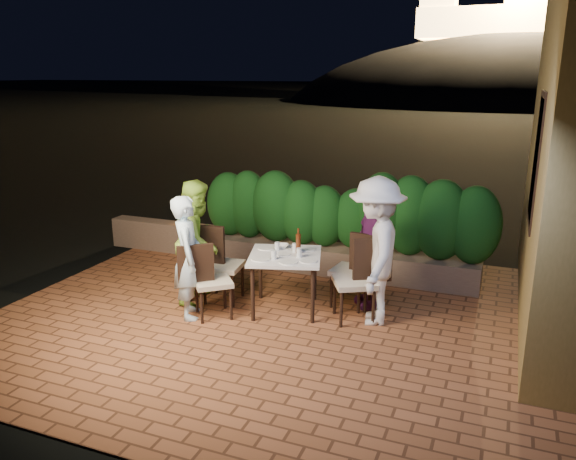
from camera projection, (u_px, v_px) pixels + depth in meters
The scene contains 30 objects.
ground at pixel (265, 333), 6.68m from camera, with size 400.00×400.00×0.00m, color black.
terrace_floor at pixel (281, 321), 7.14m from camera, with size 7.00×6.00×0.15m, color brown.
window_pane at pixel (539, 160), 6.48m from camera, with size 0.08×1.00×1.40m, color black.
window_frame at pixel (538, 160), 6.48m from camera, with size 0.06×1.15×1.55m, color black.
planter at pixel (338, 260), 8.61m from camera, with size 4.20×0.55×0.40m, color brown.
hedge at pixel (339, 213), 8.41m from camera, with size 4.00×0.70×1.10m, color #103C11, non-canonical shape.
parapet at pixel (171, 237), 9.66m from camera, with size 2.20×0.30×0.50m, color brown.
hill at pixel (506, 140), 60.75m from camera, with size 52.00×40.00×22.00m, color black.
dining_table at pixel (285, 283), 7.20m from camera, with size 0.89×0.89×0.75m, color white, non-canonical shape.
plate_nw at pixel (261, 259), 6.92m from camera, with size 0.24×0.24×0.01m, color white.
plate_sw at pixel (266, 248), 7.35m from camera, with size 0.23×0.23×0.01m, color white.
plate_ne at pixel (308, 261), 6.84m from camera, with size 0.21×0.21×0.01m, color white.
plate_se at pixel (307, 249), 7.32m from camera, with size 0.22×0.22×0.01m, color white.
plate_centre at pixel (283, 254), 7.10m from camera, with size 0.20×0.20×0.01m, color white.
plate_front at pixel (288, 262), 6.80m from camera, with size 0.22×0.22×0.01m, color white.
glass_nw at pixel (274, 255), 6.91m from camera, with size 0.07×0.07×0.11m, color silver.
glass_sw at pixel (277, 246), 7.26m from camera, with size 0.06×0.06×0.11m, color silver.
glass_ne at pixel (299, 253), 6.99m from camera, with size 0.07×0.07×0.12m, color silver.
glass_se at pixel (295, 248), 7.19m from camera, with size 0.07×0.07×0.12m, color silver.
beer_bottle at pixel (298, 241), 7.11m from camera, with size 0.06×0.06×0.33m, color #4A1E0C, non-canonical shape.
bowl at pixel (282, 246), 7.38m from camera, with size 0.18×0.18×0.04m, color white.
chair_left_front at pixel (213, 280), 6.98m from camera, with size 0.45×0.45×0.96m, color black, non-canonical shape.
chair_left_back at pixel (223, 264), 7.47m from camera, with size 0.48×0.48×1.03m, color black, non-canonical shape.
chair_right_front at pixel (354, 280), 6.87m from camera, with size 0.48×0.48×1.05m, color black, non-canonical shape.
chair_right_back at pixel (351, 269), 7.31m from camera, with size 0.47×0.47×1.01m, color black, non-canonical shape.
diner_blue at pixel (188, 257), 6.91m from camera, with size 0.57×0.37×1.55m, color #C5E9FE.
diner_green at pixel (199, 241), 7.43m from camera, with size 0.80×0.62×1.64m, color #99CC3F.
diner_white at pixel (376, 251), 6.73m from camera, with size 1.17×0.67×1.81m, color silver.
diner_purple at pixel (373, 247), 7.24m from camera, with size 0.94×0.39×1.60m, color #662266.
parapet_lamp at pixel (185, 220), 9.47m from camera, with size 0.10×0.10×0.14m, color orange.
Camera 1 is at (2.50, -5.57, 2.97)m, focal length 35.00 mm.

